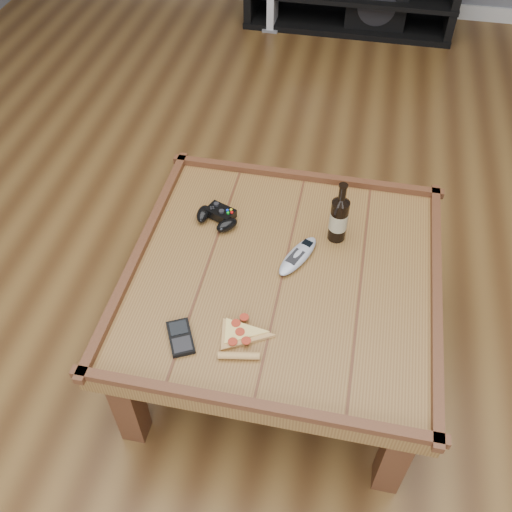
% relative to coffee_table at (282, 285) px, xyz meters
% --- Properties ---
extents(ground, '(6.00, 6.00, 0.00)m').
position_rel_coffee_table_xyz_m(ground, '(0.00, 0.00, -0.39)').
color(ground, '#4A2E15').
rests_on(ground, ground).
extents(baseboard, '(5.00, 0.02, 0.10)m').
position_rel_coffee_table_xyz_m(baseboard, '(0.00, 2.99, -0.34)').
color(baseboard, silver).
rests_on(baseboard, ground).
extents(coffee_table, '(1.03, 1.03, 0.48)m').
position_rel_coffee_table_xyz_m(coffee_table, '(0.00, 0.00, 0.00)').
color(coffee_table, brown).
rests_on(coffee_table, ground).
extents(beer_bottle, '(0.06, 0.06, 0.23)m').
position_rel_coffee_table_xyz_m(beer_bottle, '(0.15, 0.20, 0.15)').
color(beer_bottle, black).
rests_on(beer_bottle, coffee_table).
extents(game_controller, '(0.16, 0.14, 0.05)m').
position_rel_coffee_table_xyz_m(game_controller, '(-0.27, 0.19, 0.08)').
color(game_controller, black).
rests_on(game_controller, coffee_table).
extents(pizza_slice, '(0.17, 0.23, 0.02)m').
position_rel_coffee_table_xyz_m(pizza_slice, '(-0.08, -0.27, 0.07)').
color(pizza_slice, tan).
rests_on(pizza_slice, coffee_table).
extents(smartphone, '(0.12, 0.14, 0.02)m').
position_rel_coffee_table_xyz_m(smartphone, '(-0.25, -0.31, 0.07)').
color(smartphone, black).
rests_on(smartphone, coffee_table).
extents(remote_control, '(0.14, 0.21, 0.03)m').
position_rel_coffee_table_xyz_m(remote_control, '(0.04, 0.07, 0.07)').
color(remote_control, '#999EA7').
rests_on(remote_control, coffee_table).
extents(game_console, '(0.11, 0.19, 0.24)m').
position_rel_coffee_table_xyz_m(game_console, '(-0.51, 2.60, -0.28)').
color(game_console, slate).
rests_on(game_console, ground).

